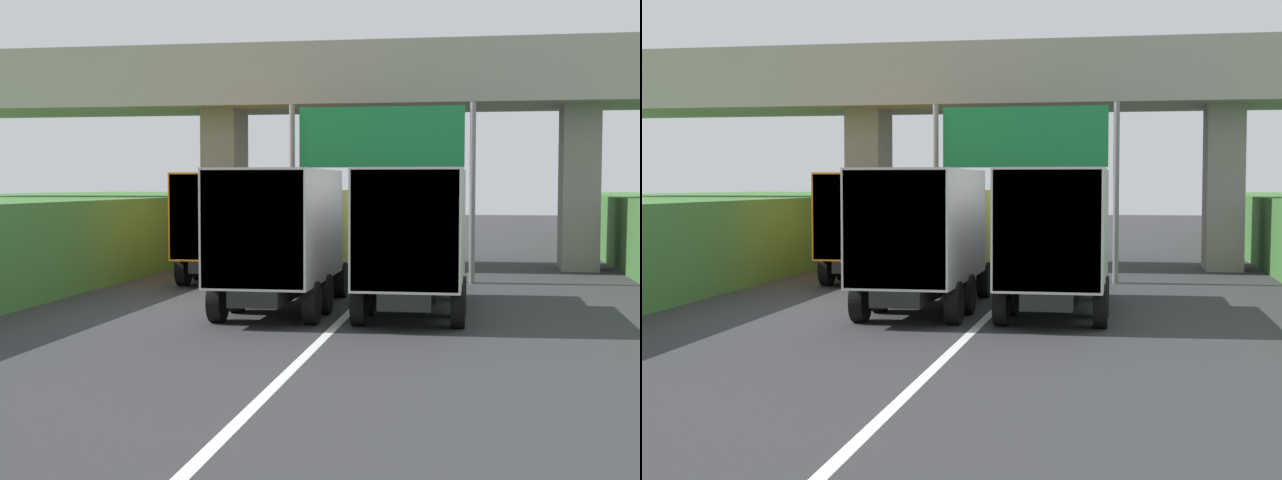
% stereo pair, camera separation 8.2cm
% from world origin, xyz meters
% --- Properties ---
extents(lane_centre_stripe, '(0.20, 100.46, 0.01)m').
position_xyz_m(lane_centre_stripe, '(0.00, 30.23, 0.00)').
color(lane_centre_stripe, white).
rests_on(lane_centre_stripe, ground).
extents(overpass_bridge, '(40.00, 4.80, 8.13)m').
position_xyz_m(overpass_bridge, '(0.00, 37.79, 6.17)').
color(overpass_bridge, gray).
rests_on(overpass_bridge, ground).
extents(overhead_highway_sign, '(5.88, 0.18, 5.63)m').
position_xyz_m(overhead_highway_sign, '(0.00, 32.19, 4.18)').
color(overhead_highway_sign, slate).
rests_on(overhead_highway_sign, ground).
extents(truck_yellow, '(2.44, 7.30, 3.44)m').
position_xyz_m(truck_yellow, '(-1.62, 25.24, 1.93)').
color(truck_yellow, black).
rests_on(truck_yellow, ground).
extents(truck_blue, '(2.44, 7.30, 3.44)m').
position_xyz_m(truck_blue, '(1.56, 25.26, 1.93)').
color(truck_blue, black).
rests_on(truck_blue, ground).
extents(truck_orange, '(2.44, 7.30, 3.44)m').
position_xyz_m(truck_orange, '(-4.77, 32.48, 1.93)').
color(truck_orange, black).
rests_on(truck_orange, ground).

